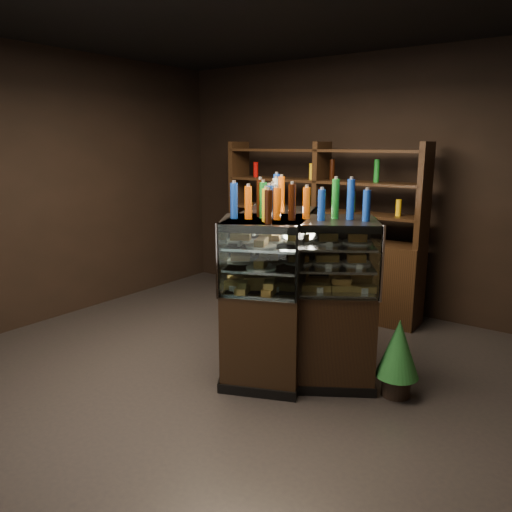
# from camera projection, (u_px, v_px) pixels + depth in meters

# --- Properties ---
(ground) EXTENTS (5.00, 5.00, 0.00)m
(ground) POSITION_uv_depth(u_px,v_px,m) (223.00, 372.00, 4.43)
(ground) COLOR black
(ground) RESTS_ON ground
(room_shell) EXTENTS (5.02, 5.02, 3.01)m
(room_shell) POSITION_uv_depth(u_px,v_px,m) (220.00, 148.00, 4.00)
(room_shell) COLOR black
(room_shell) RESTS_ON ground
(display_case) EXTENTS (1.57, 1.43, 1.40)m
(display_case) POSITION_uv_depth(u_px,v_px,m) (284.00, 321.00, 4.34)
(display_case) COLOR black
(display_case) RESTS_ON ground
(food_display) EXTENTS (1.18, 1.16, 0.43)m
(food_display) POSITION_uv_depth(u_px,v_px,m) (285.00, 255.00, 4.21)
(food_display) COLOR gold
(food_display) RESTS_ON display_case
(bottles_top) EXTENTS (1.02, 1.02, 0.30)m
(bottles_top) POSITION_uv_depth(u_px,v_px,m) (286.00, 199.00, 4.11)
(bottles_top) COLOR #B20C0A
(bottles_top) RESTS_ON display_case
(potted_conifer) EXTENTS (0.34, 0.34, 0.73)m
(potted_conifer) POSITION_uv_depth(u_px,v_px,m) (398.00, 347.00, 3.93)
(potted_conifer) COLOR black
(potted_conifer) RESTS_ON ground
(back_shelving) EXTENTS (2.46, 0.50, 2.00)m
(back_shelving) POSITION_uv_depth(u_px,v_px,m) (319.00, 260.00, 6.02)
(back_shelving) COLOR black
(back_shelving) RESTS_ON ground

